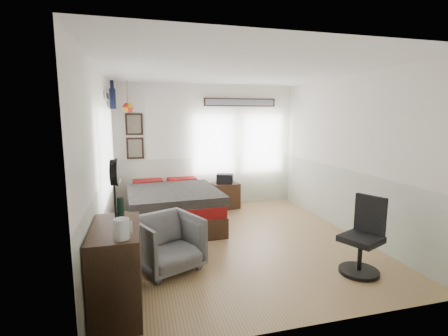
{
  "coord_description": "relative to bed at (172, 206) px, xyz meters",
  "views": [
    {
      "loc": [
        -1.47,
        -4.8,
        2.0
      ],
      "look_at": [
        -0.1,
        0.4,
        1.15
      ],
      "focal_mm": 26.0,
      "sensor_mm": 36.0,
      "label": 1
    }
  ],
  "objects": [
    {
      "name": "dresser",
      "position": [
        -0.83,
        -2.64,
        0.11
      ],
      "size": [
        0.48,
        1.0,
        0.9
      ],
      "primitive_type": "cube",
      "color": "black",
      "rests_on": "ground_plane"
    },
    {
      "name": "black_bag",
      "position": [
        1.24,
        0.78,
        0.32
      ],
      "size": [
        0.41,
        0.34,
        0.21
      ],
      "primitive_type": "cube",
      "rotation": [
        0.0,
        0.0,
        -0.38
      ],
      "color": "black",
      "rests_on": "nightstand"
    },
    {
      "name": "stand_fan",
      "position": [
        -0.8,
        -2.59,
        1.09
      ],
      "size": [
        0.08,
        0.28,
        0.69
      ],
      "rotation": [
        0.0,
        0.0,
        -0.03
      ],
      "color": "black",
      "rests_on": "dresser"
    },
    {
      "name": "nightstand",
      "position": [
        1.24,
        0.78,
        -0.06
      ],
      "size": [
        0.64,
        0.55,
        0.56
      ],
      "primitive_type": "cube",
      "rotation": [
        0.0,
        0.0,
        0.2
      ],
      "color": "black",
      "rests_on": "ground_plane"
    },
    {
      "name": "bottle",
      "position": [
        -0.77,
        -2.56,
        0.7
      ],
      "size": [
        0.07,
        0.07,
        0.28
      ],
      "primitive_type": "cylinder",
      "color": "black",
      "rests_on": "dresser"
    },
    {
      "name": "kettle",
      "position": [
        -0.74,
        -3.0,
        0.65
      ],
      "size": [
        0.17,
        0.14,
        0.19
      ],
      "rotation": [
        0.0,
        0.0,
        0.16
      ],
      "color": "silver",
      "rests_on": "dresser"
    },
    {
      "name": "ground_plane",
      "position": [
        0.91,
        -1.16,
        -0.35
      ],
      "size": [
        4.0,
        4.5,
        0.01
      ],
      "primitive_type": "cube",
      "color": "#997144"
    },
    {
      "name": "wall_decor",
      "position": [
        -0.19,
        0.8,
        1.76
      ],
      "size": [
        3.55,
        1.32,
        1.44
      ],
      "color": "black",
      "rests_on": "room_shell"
    },
    {
      "name": "armchair",
      "position": [
        -0.24,
        -1.85,
        0.02
      ],
      "size": [
        1.02,
        1.04,
        0.72
      ],
      "primitive_type": "imported",
      "rotation": [
        0.0,
        0.0,
        0.42
      ],
      "color": "slate",
      "rests_on": "ground_plane"
    },
    {
      "name": "bed",
      "position": [
        0.0,
        0.0,
        0.0
      ],
      "size": [
        1.67,
        2.26,
        0.7
      ],
      "rotation": [
        0.0,
        0.0,
        0.05
      ],
      "color": "black",
      "rests_on": "ground_plane"
    },
    {
      "name": "task_chair",
      "position": [
        2.18,
        -2.58,
        0.06
      ],
      "size": [
        0.58,
        0.58,
        1.0
      ],
      "rotation": [
        0.0,
        0.0,
        0.41
      ],
      "color": "black",
      "rests_on": "ground_plane"
    },
    {
      "name": "room_shell",
      "position": [
        0.83,
        -0.97,
        1.27
      ],
      "size": [
        4.02,
        4.52,
        2.71
      ],
      "color": "white",
      "rests_on": "ground_plane"
    }
  ]
}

